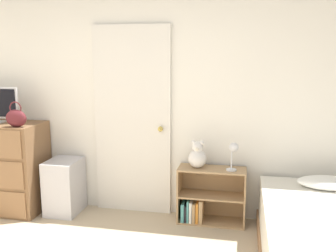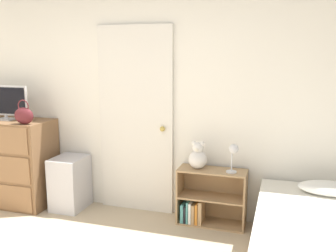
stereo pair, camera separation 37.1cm
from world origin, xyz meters
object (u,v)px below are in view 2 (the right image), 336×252
bookshelf (207,201)px  dresser (10,162)px  storage_bin (70,183)px  tv (5,102)px  teddy_bear (198,157)px  handbag (24,115)px  desk_lamp (233,152)px

bookshelf → dresser: bearing=-176.8°
storage_bin → bookshelf: size_ratio=0.86×
tv → teddy_bear: size_ratio=2.07×
dresser → handbag: bearing=-24.1°
dresser → storage_bin: (0.75, 0.05, -0.20)m
bookshelf → desk_lamp: size_ratio=2.38×
handbag → teddy_bear: bearing=8.9°
dresser → desk_lamp: size_ratio=3.48×
dresser → handbag: size_ratio=3.82×
storage_bin → desk_lamp: size_ratio=2.05×
dresser → storage_bin: bearing=4.1°
storage_bin → tv: bearing=-176.7°
tv → bookshelf: bearing=2.9°
tv → desk_lamp: (2.58, 0.07, -0.40)m
dresser → storage_bin: dresser is taller
bookshelf → desk_lamp: (0.26, -0.05, 0.55)m
handbag → bookshelf: bearing=8.7°
dresser → tv: 0.70m
storage_bin → handbag: bearing=-150.0°
handbag → storage_bin: bearing=30.0°
handbag → desk_lamp: bearing=6.4°
bookshelf → desk_lamp: bearing=-10.0°
tv → bookshelf: (2.32, 0.12, -0.95)m
handbag → bookshelf: (1.93, 0.29, -0.84)m
dresser → bookshelf: bearing=3.2°
teddy_bear → handbag: bearing=-171.1°
dresser → tv: bearing=144.7°
bookshelf → desk_lamp: 0.61m
tv → bookshelf: tv is taller
handbag → bookshelf: 2.13m
desk_lamp → handbag: bearing=-173.6°
dresser → bookshelf: dresser is taller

